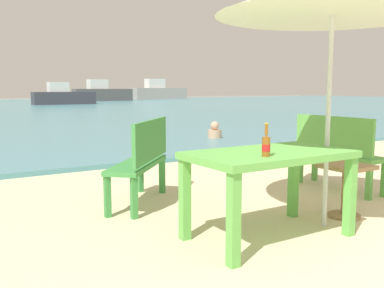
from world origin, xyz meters
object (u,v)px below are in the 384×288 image
Objects in this scene: side_table_wood at (345,183)px; bench_green_left at (143,157)px; bench_green_right at (337,148)px; boat_fishing_trawler at (102,93)px; picnic_table_green at (269,164)px; swimmer_person at (215,131)px; beer_bottle_amber at (266,145)px; boat_ferry at (159,92)px; boat_cargo_ship at (63,96)px.

bench_green_left is at bearing 134.69° from side_table_wood.
bench_green_right is 0.20× the size of boat_fishing_trawler.
swimmer_person is (3.63, 6.00, -0.41)m from picnic_table_green.
beer_bottle_amber is at bearing -108.50° from boat_fishing_trawler.
swimmer_person is at bearing -105.77° from boat_fishing_trawler.
boat_ferry is at bearing 63.56° from picnic_table_green.
bench_green_right is 40.78m from boat_fishing_trawler.
bench_green_right is at bearing 24.50° from picnic_table_green.
bench_green_left is at bearing -103.81° from boat_cargo_ship.
side_table_wood is at bearing -45.31° from bench_green_left.
boat_fishing_trawler is at bearing 71.50° from beer_bottle_amber.
boat_fishing_trawler is (6.26, 8.24, 0.16)m from boat_cargo_ship.
boat_ferry is at bearing 63.43° from beer_bottle_amber.
bench_green_right reaches higher than side_table_wood.
bench_green_right is at bearing 43.81° from side_table_wood.
bench_green_right is (2.16, 1.08, -0.31)m from beer_bottle_amber.
side_table_wood is at bearing -115.31° from boat_ferry.
bench_green_left is at bearing 164.02° from bench_green_right.
bench_green_left is 40.86m from boat_fishing_trawler.
side_table_wood reaches higher than swimmer_person.
boat_cargo_ship is at bearing 77.31° from beer_bottle_amber.
swimmer_person is 0.07× the size of boat_fishing_trawler.
beer_bottle_amber is 0.04× the size of boat_fishing_trawler.
boat_cargo_ship reaches higher than side_table_wood.
boat_ferry reaches higher than bench_green_right.
boat_fishing_trawler reaches higher than side_table_wood.
side_table_wood is 0.45× the size of bench_green_right.
boat_ferry is at bearing 65.23° from bench_green_right.
beer_bottle_amber is at bearing -169.32° from side_table_wood.
boat_ferry is at bearing 37.32° from boat_cargo_ship.
boat_fishing_trawler is (12.19, 40.02, 0.51)m from side_table_wood.
bench_green_right is (2.38, -0.68, 0.00)m from bench_green_left.
bench_green_right is 0.18× the size of boat_ferry.
bench_green_right is at bearing 26.64° from beer_bottle_amber.
bench_green_left is 6.03m from swimmer_person.
bench_green_left is at bearing -132.58° from swimmer_person.
beer_bottle_amber reaches higher than bench_green_right.
beer_bottle_amber is 47.92m from boat_ferry.
side_table_wood is at bearing 2.31° from picnic_table_green.
picnic_table_green is 32.58m from boat_cargo_ship.
swimmer_person is at bearing -97.41° from boat_cargo_ship.
side_table_wood is 1.23m from bench_green_right.
boat_ferry is (21.66, 41.10, 0.40)m from bench_green_left.
side_table_wood is 1.32× the size of swimmer_person.
swimmer_person is 40.67m from boat_ferry.
bench_green_left is (-0.44, 1.57, -0.11)m from picnic_table_green.
bench_green_right is (1.94, 0.88, -0.11)m from picnic_table_green.
bench_green_left is 2.75× the size of swimmer_person.
bench_green_left is 0.19× the size of boat_fishing_trawler.
boat_ferry reaches higher than side_table_wood.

